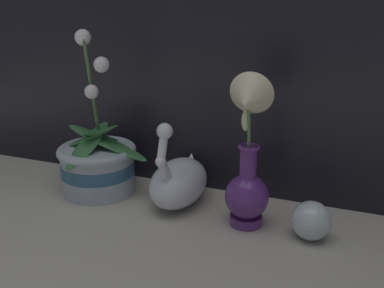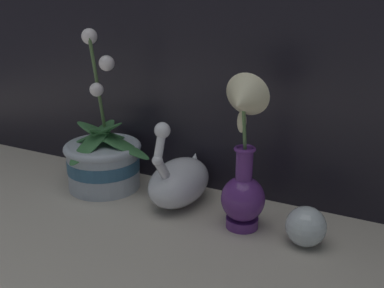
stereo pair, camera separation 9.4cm
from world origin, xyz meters
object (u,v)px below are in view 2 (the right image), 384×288
(swan_figurine, at_px, (180,180))
(glass_sphere, at_px, (306,226))
(orchid_potted_plant, at_px, (103,159))
(blue_vase, at_px, (243,169))

(swan_figurine, relative_size, glass_sphere, 2.74)
(swan_figurine, distance_m, glass_sphere, 0.31)
(orchid_potted_plant, relative_size, blue_vase, 1.20)
(swan_figurine, distance_m, blue_vase, 0.19)
(swan_figurine, relative_size, blue_vase, 0.66)
(swan_figurine, height_order, blue_vase, blue_vase)
(orchid_potted_plant, height_order, swan_figurine, orchid_potted_plant)
(glass_sphere, bearing_deg, blue_vase, 178.70)
(swan_figurine, bearing_deg, blue_vase, -16.12)
(orchid_potted_plant, height_order, glass_sphere, orchid_potted_plant)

